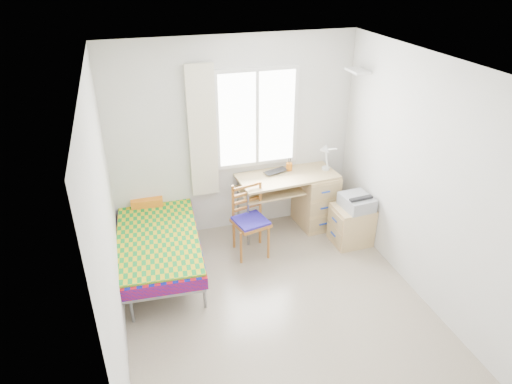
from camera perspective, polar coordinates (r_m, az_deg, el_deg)
floor at (r=5.17m, az=2.55°, el=-13.92°), size 3.50×3.50×0.00m
ceiling at (r=3.95m, az=3.37°, el=15.45°), size 3.50×3.50×0.00m
wall_back at (r=5.93m, az=-2.74°, el=6.67°), size 3.20×0.00×3.20m
wall_left at (r=4.22m, az=-18.11°, el=-4.26°), size 0.00×3.50×3.50m
wall_right at (r=5.13m, az=20.03°, el=1.34°), size 0.00×3.50×3.50m
window at (r=5.90m, az=0.12°, el=9.17°), size 1.10×0.04×1.30m
curtain at (r=5.74m, az=-6.70°, el=7.35°), size 0.35×0.05×1.70m
floating_shelf at (r=5.90m, az=12.60°, el=14.58°), size 0.20×0.32×0.03m
bed at (r=5.67m, az=-12.31°, el=-4.99°), size 1.08×2.09×0.88m
desk at (r=6.34m, az=6.85°, el=-0.56°), size 1.36×0.70×0.82m
chair at (r=5.70m, az=-0.73°, el=-3.03°), size 0.47×0.47×0.92m
cabinet at (r=6.13m, az=11.81°, el=-4.02°), size 0.50×0.44×0.53m
printer at (r=5.96m, az=12.50°, el=-1.19°), size 0.38×0.43×0.18m
laptop at (r=6.07m, az=2.77°, el=2.40°), size 0.38×0.31×0.03m
pen_cup at (r=6.17m, az=4.17°, el=3.17°), size 0.09×0.09×0.10m
task_lamp at (r=6.04m, az=8.81°, el=4.60°), size 0.23×0.33×0.43m
book at (r=6.12m, az=2.02°, el=0.08°), size 0.21×0.27×0.02m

